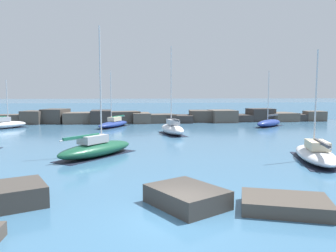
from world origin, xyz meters
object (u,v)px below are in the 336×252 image
object	(u,v)px
sailboat_moored_5	(5,124)
sailboat_moored_6	(269,123)
sailboat_moored_4	(172,128)
sailboat_moored_1	(316,154)
sailboat_moored_2	(114,123)
sailboat_moored_3	(96,148)

from	to	relation	value
sailboat_moored_5	sailboat_moored_6	world-z (taller)	sailboat_moored_6
sailboat_moored_6	sailboat_moored_4	bearing A→B (deg)	-154.74
sailboat_moored_1	sailboat_moored_2	world-z (taller)	sailboat_moored_2
sailboat_moored_3	sailboat_moored_6	world-z (taller)	sailboat_moored_3
sailboat_moored_3	sailboat_moored_5	bearing A→B (deg)	123.44
sailboat_moored_1	sailboat_moored_5	distance (m)	42.32
sailboat_moored_3	sailboat_moored_4	xyz separation A→B (m)	(8.18, 13.63, 0.07)
sailboat_moored_5	sailboat_moored_6	xyz separation A→B (m)	(39.85, -2.05, -0.04)
sailboat_moored_2	sailboat_moored_3	world-z (taller)	sailboat_moored_3
sailboat_moored_4	sailboat_moored_2	bearing A→B (deg)	128.29
sailboat_moored_1	sailboat_moored_4	size ratio (longest dim) A/B	0.77
sailboat_moored_1	sailboat_moored_3	bearing A→B (deg)	166.44
sailboat_moored_4	sailboat_moored_5	xyz separation A→B (m)	(-23.60, 9.72, -0.12)
sailboat_moored_6	sailboat_moored_3	bearing A→B (deg)	-138.92
sailboat_moored_4	sailboat_moored_6	xyz separation A→B (m)	(16.25, 7.67, -0.16)
sailboat_moored_4	sailboat_moored_6	distance (m)	17.97
sailboat_moored_1	sailboat_moored_2	bearing A→B (deg)	120.82
sailboat_moored_1	sailboat_moored_6	world-z (taller)	sailboat_moored_6
sailboat_moored_1	sailboat_moored_4	xyz separation A→B (m)	(-8.65, 17.68, 0.15)
sailboat_moored_3	sailboat_moored_5	world-z (taller)	sailboat_moored_3
sailboat_moored_6	sailboat_moored_2	bearing A→B (deg)	174.82
sailboat_moored_1	sailboat_moored_4	distance (m)	19.69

